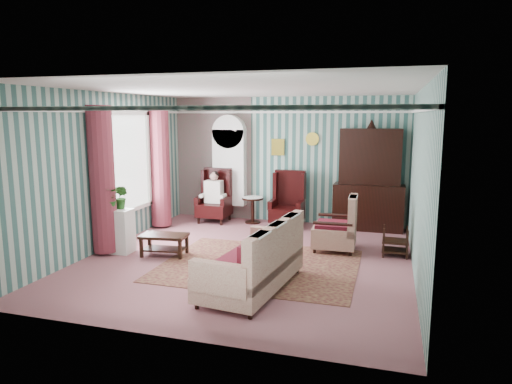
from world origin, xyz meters
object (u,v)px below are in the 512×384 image
(wingback_left, at_px, (214,196))
(floral_armchair, at_px, (335,224))
(nest_table, at_px, (395,241))
(plant_stand, at_px, (117,231))
(seated_woman, at_px, (214,197))
(round_side_table, at_px, (253,210))
(wingback_right, at_px, (287,199))
(dresser_hutch, at_px, (369,176))
(bookcase, at_px, (229,173))
(coffee_table, at_px, (164,245))
(sofa, at_px, (252,251))

(wingback_left, xyz_separation_m, floral_armchair, (2.98, -1.51, -0.12))
(nest_table, bearing_deg, plant_stand, -166.16)
(plant_stand, bearing_deg, wingback_left, 73.78)
(floral_armchair, bearing_deg, seated_woman, 61.95)
(round_side_table, distance_m, nest_table, 3.60)
(wingback_right, bearing_deg, round_side_table, 169.99)
(dresser_hutch, xyz_separation_m, seated_woman, (-3.50, -0.27, -0.59))
(plant_stand, bearing_deg, round_side_table, 59.62)
(seated_woman, distance_m, plant_stand, 2.87)
(wingback_left, xyz_separation_m, nest_table, (4.07, -1.55, -0.35))
(wingback_left, bearing_deg, plant_stand, -106.22)
(round_side_table, relative_size, nest_table, 1.11)
(seated_woman, height_order, plant_stand, seated_woman)
(bookcase, distance_m, wingback_left, 0.68)
(seated_woman, bearing_deg, floral_armchair, -26.83)
(dresser_hutch, distance_m, round_side_table, 2.75)
(seated_woman, height_order, nest_table, seated_woman)
(round_side_table, bearing_deg, coffee_table, -105.32)
(seated_woman, bearing_deg, sofa, -61.24)
(wingback_left, xyz_separation_m, wingback_right, (1.75, 0.00, 0.00))
(seated_woman, bearing_deg, nest_table, -20.85)
(seated_woman, distance_m, floral_armchair, 3.35)
(dresser_hutch, relative_size, seated_woman, 2.00)
(dresser_hutch, height_order, coffee_table, dresser_hutch)
(dresser_hutch, height_order, plant_stand, dresser_hutch)
(seated_woman, bearing_deg, wingback_left, 0.00)
(bookcase, xyz_separation_m, wingback_right, (1.50, -0.39, -0.50))
(sofa, height_order, coffee_table, sofa)
(wingback_right, distance_m, floral_armchair, 1.95)
(coffee_table, bearing_deg, wingback_left, 92.51)
(seated_woman, xyz_separation_m, plant_stand, (-0.80, -2.75, -0.19))
(sofa, bearing_deg, wingback_left, 35.81)
(dresser_hutch, distance_m, floral_armchair, 1.97)
(bookcase, bearing_deg, floral_armchair, -34.78)
(dresser_hutch, bearing_deg, sofa, -109.23)
(wingback_right, distance_m, seated_woman, 1.75)
(bookcase, relative_size, sofa, 1.10)
(floral_armchair, bearing_deg, round_side_table, 50.26)
(seated_woman, relative_size, coffee_table, 1.45)
(plant_stand, height_order, sofa, sofa)
(wingback_left, distance_m, floral_armchair, 3.35)
(seated_woman, relative_size, sofa, 0.58)
(floral_armchair, height_order, coffee_table, floral_armchair)
(dresser_hutch, xyz_separation_m, nest_table, (0.57, -1.82, -0.91))
(wingback_right, distance_m, plant_stand, 3.76)
(bookcase, distance_m, sofa, 4.60)
(wingback_left, distance_m, round_side_table, 0.97)
(coffee_table, bearing_deg, dresser_hutch, 41.32)
(nest_table, xyz_separation_m, coffee_table, (-3.95, -1.15, -0.08))
(plant_stand, bearing_deg, seated_woman, 73.78)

